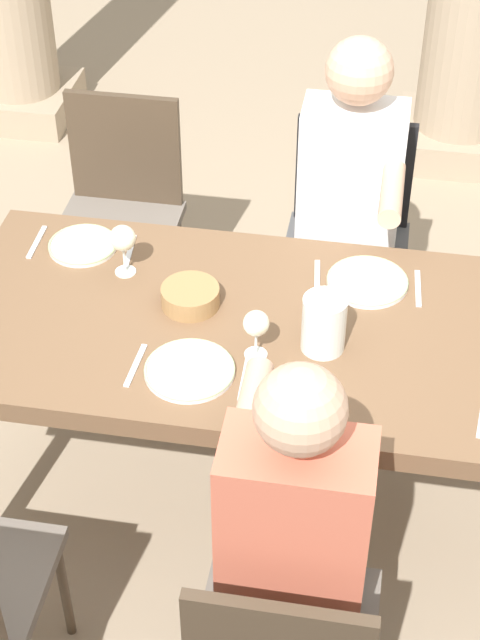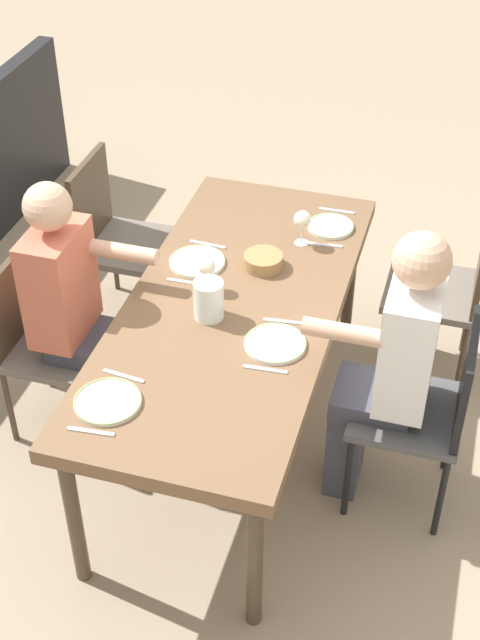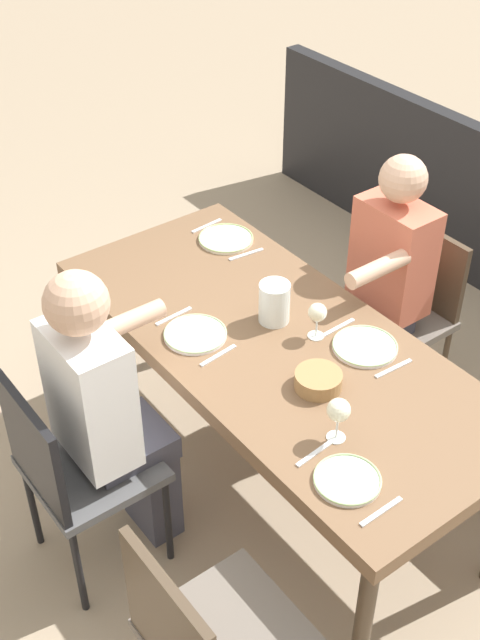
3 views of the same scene
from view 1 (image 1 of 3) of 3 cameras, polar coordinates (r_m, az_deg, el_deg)
name	(u,v)px [view 1 (image 1 of 3)]	position (r m, az deg, el deg)	size (l,w,h in m)	color
ground_plane	(282,504)	(3.47, 2.34, -10.17)	(16.00, 16.00, 0.00)	gray
dining_table	(288,344)	(2.95, 2.71, -1.36)	(1.96, 0.86, 0.78)	brown
chair_west_north	(120,205)	(3.84, -6.69, 6.36)	(0.44, 0.44, 0.93)	#6A6158
chair_mid_north	(348,229)	(3.72, 6.01, 5.02)	(0.44, 0.44, 0.91)	#4F4F50
diner_woman_green	(295,537)	(2.52, 3.05, -11.94)	(0.35, 0.49, 1.28)	#3F3F4C
diner_man_white	(348,216)	(3.48, 6.00, 5.76)	(0.34, 0.50, 1.32)	#3F3F4C
plate_0	(83,245)	(3.24, -8.72, 4.13)	(0.22, 0.22, 0.02)	white
wine_glass_0	(123,239)	(3.05, -6.54, 4.47)	(0.08, 0.08, 0.17)	white
fork_0	(37,242)	(3.29, -11.22, 4.28)	(0.02, 0.17, 0.01)	silver
spoon_0	(130,252)	(3.20, -6.14, 3.80)	(0.02, 0.17, 0.01)	silver
plate_1	(190,370)	(2.76, -2.82, -2.80)	(0.25, 0.25, 0.02)	white
wine_glass_1	(256,325)	(2.75, 0.90, -0.27)	(0.07, 0.07, 0.15)	white
fork_1	(136,365)	(2.80, -5.82, -2.52)	(0.02, 0.17, 0.01)	silver
spoon_1	(245,378)	(2.75, 0.25, -3.25)	(0.02, 0.17, 0.01)	silver
plate_2	(367,281)	(3.08, 7.09, 2.14)	(0.24, 0.24, 0.02)	white
fork_2	(317,278)	(3.09, 4.31, 2.35)	(0.02, 0.17, 0.01)	silver
spoon_2	(418,288)	(3.08, 9.86, 1.75)	(0.02, 0.17, 0.01)	silver
water_pitcher	(324,326)	(2.80, 4.67, -0.35)	(0.12, 0.12, 0.17)	white
bread_basket	(190,296)	(2.97, -2.78, 1.32)	(0.17, 0.17, 0.06)	#9E7547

